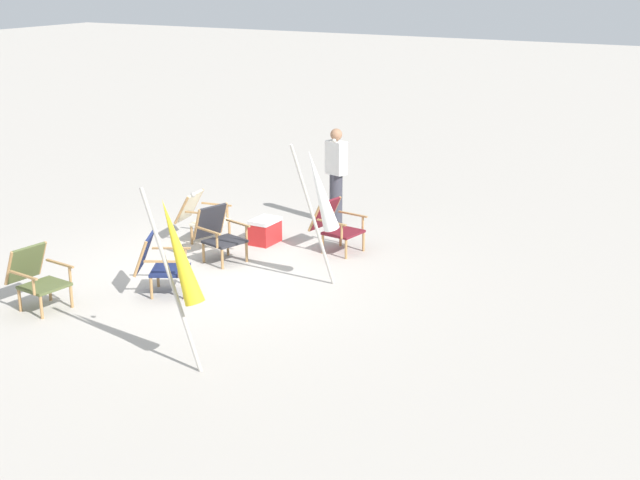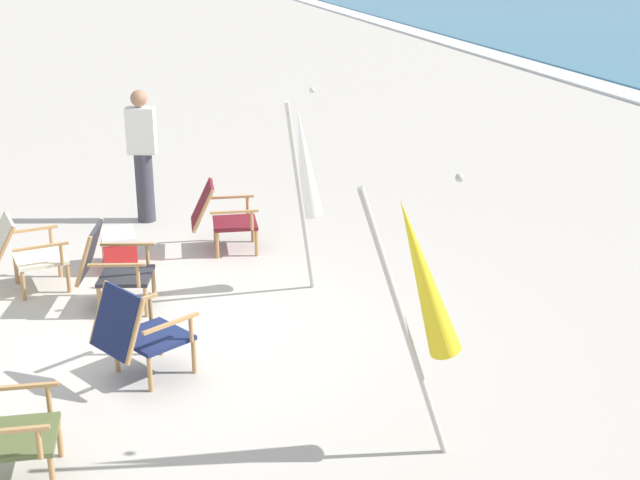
# 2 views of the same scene
# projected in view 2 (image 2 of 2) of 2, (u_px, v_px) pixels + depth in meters

# --- Properties ---
(ground_plane) EXTENTS (80.00, 80.00, 0.00)m
(ground_plane) POSITION_uv_depth(u_px,v_px,m) (148.00, 326.00, 8.19)
(ground_plane) COLOR #B2AAA0
(beach_chair_front_right) EXTENTS (0.66, 0.80, 0.80)m
(beach_chair_front_right) POSITION_uv_depth(u_px,v_px,m) (220.00, 215.00, 9.92)
(beach_chair_front_right) COLOR maroon
(beach_chair_front_right) RESTS_ON ground
(beach_chair_back_right) EXTENTS (0.73, 0.80, 0.82)m
(beach_chair_back_right) POSITION_uv_depth(u_px,v_px,m) (109.00, 265.00, 8.45)
(beach_chair_back_right) COLOR #28282D
(beach_chair_back_right) RESTS_ON ground
(beach_chair_far_center) EXTENTS (0.69, 0.84, 0.78)m
(beach_chair_far_center) POSITION_uv_depth(u_px,v_px,m) (22.00, 251.00, 8.82)
(beach_chair_far_center) COLOR beige
(beach_chair_far_center) RESTS_ON ground
(beach_chair_back_left) EXTENTS (0.83, 0.88, 0.81)m
(beach_chair_back_left) POSITION_uv_depth(u_px,v_px,m) (137.00, 330.00, 7.10)
(beach_chair_back_left) COLOR #19234C
(beach_chair_back_left) RESTS_ON ground
(umbrella_furled_yellow) EXTENTS (0.24, 0.76, 2.03)m
(umbrella_furled_yellow) POSITION_uv_depth(u_px,v_px,m) (423.00, 281.00, 5.73)
(umbrella_furled_yellow) COLOR #B7B2A8
(umbrella_furled_yellow) RESTS_ON ground
(umbrella_furled_white) EXTENTS (0.64, 0.54, 2.04)m
(umbrella_furled_white) POSITION_uv_depth(u_px,v_px,m) (304.00, 165.00, 8.43)
(umbrella_furled_white) COLOR #B7B2A8
(umbrella_furled_white) RESTS_ON ground
(person_near_chairs) EXTENTS (0.29, 0.38, 1.63)m
(person_near_chairs) POSITION_uv_depth(u_px,v_px,m) (143.00, 155.00, 10.79)
(person_near_chairs) COLOR #383842
(person_near_chairs) RESTS_ON ground
(cooler_box) EXTENTS (0.49, 0.35, 0.40)m
(cooler_box) POSITION_uv_depth(u_px,v_px,m) (119.00, 250.00, 9.50)
(cooler_box) COLOR red
(cooler_box) RESTS_ON ground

